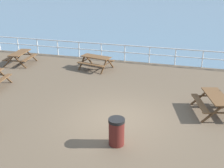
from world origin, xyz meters
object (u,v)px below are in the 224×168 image
Objects in this scene: picnic_table_mid_centre at (20,55)px; litter_bin at (117,132)px; picnic_table_far_right at (216,100)px; picnic_table_near_left at (96,59)px.

picnic_table_mid_centre is 10.73m from litter_bin.
picnic_table_far_right is (11.58, -3.54, 0.00)m from picnic_table_mid_centre.
picnic_table_near_left is 2.19× the size of litter_bin.
picnic_table_far_right is at bearing 44.91° from litter_bin.
litter_bin is at bearing 119.29° from picnic_table_far_right.
picnic_table_far_right is at bearing -114.05° from picnic_table_mid_centre.
picnic_table_near_left is 5.00m from picnic_table_mid_centre.
picnic_table_far_right is 4.61m from litter_bin.
picnic_table_near_left is 8.01m from litter_bin.
picnic_table_mid_centre is at bearing -162.12° from picnic_table_near_left.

